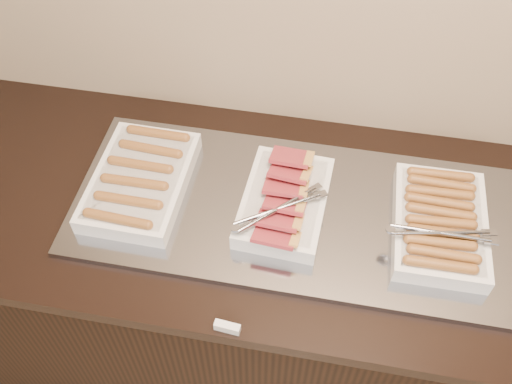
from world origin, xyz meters
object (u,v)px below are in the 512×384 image
dish_left (140,180)px  dish_center (284,202)px  counter (283,294)px  warming_tray (298,212)px  dish_right (440,224)px

dish_left → dish_center: size_ratio=1.07×
counter → dish_center: size_ratio=5.98×
warming_tray → dish_right: (0.36, -0.00, 0.04)m
dish_center → dish_right: bearing=3.1°
counter → dish_center: dish_center is taller
warming_tray → dish_left: 0.43m
dish_center → dish_right: size_ratio=0.99×
dish_center → dish_left: bearing=-177.7°
warming_tray → dish_right: size_ratio=3.45×
warming_tray → counter: bearing=180.0°
warming_tray → dish_right: bearing=-0.6°
warming_tray → dish_left: size_ratio=3.25×
counter → dish_right: 0.63m
dish_center → dish_right: (0.40, 0.00, 0.00)m
counter → dish_left: dish_left is taller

